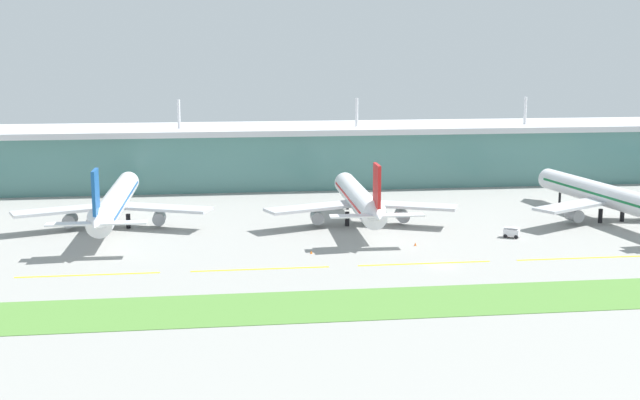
# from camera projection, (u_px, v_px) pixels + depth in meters

# --- Properties ---
(ground_plane) EXTENTS (600.00, 600.00, 0.00)m
(ground_plane) POSITION_uv_depth(u_px,v_px,m) (442.00, 266.00, 170.37)
(ground_plane) COLOR gray
(terminal_building) EXTENTS (288.00, 34.00, 28.20)m
(terminal_building) POSITION_uv_depth(u_px,v_px,m) (353.00, 153.00, 273.13)
(terminal_building) COLOR slate
(terminal_building) RESTS_ON ground
(airliner_near_middle) EXTENTS (48.80, 69.71, 18.90)m
(airliner_near_middle) POSITION_uv_depth(u_px,v_px,m) (115.00, 202.00, 206.06)
(airliner_near_middle) COLOR white
(airliner_near_middle) RESTS_ON ground
(airliner_center) EXTENTS (48.79, 59.78, 18.90)m
(airliner_center) POSITION_uv_depth(u_px,v_px,m) (359.00, 199.00, 209.36)
(airliner_center) COLOR white
(airliner_center) RESTS_ON ground
(airliner_far_middle) EXTENTS (48.37, 68.51, 18.90)m
(airliner_far_middle) POSITION_uv_depth(u_px,v_px,m) (609.00, 196.00, 213.59)
(airliner_far_middle) COLOR silver
(airliner_far_middle) RESTS_ON ground
(taxiway_stripe_west) EXTENTS (28.00, 0.70, 0.04)m
(taxiway_stripe_west) POSITION_uv_depth(u_px,v_px,m) (88.00, 275.00, 163.81)
(taxiway_stripe_west) COLOR yellow
(taxiway_stripe_west) RESTS_ON ground
(taxiway_stripe_mid_west) EXTENTS (28.00, 0.70, 0.04)m
(taxiway_stripe_mid_west) POSITION_uv_depth(u_px,v_px,m) (260.00, 269.00, 168.17)
(taxiway_stripe_mid_west) COLOR yellow
(taxiway_stripe_mid_west) RESTS_ON ground
(taxiway_stripe_centre) EXTENTS (28.00, 0.70, 0.04)m
(taxiway_stripe_centre) POSITION_uv_depth(u_px,v_px,m) (424.00, 264.00, 172.53)
(taxiway_stripe_centre) COLOR yellow
(taxiway_stripe_centre) RESTS_ON ground
(taxiway_stripe_mid_east) EXTENTS (28.00, 0.70, 0.04)m
(taxiway_stripe_mid_east) POSITION_uv_depth(u_px,v_px,m) (580.00, 258.00, 176.89)
(taxiway_stripe_mid_east) COLOR yellow
(taxiway_stripe_mid_east) RESTS_ON ground
(grass_verge) EXTENTS (300.00, 18.00, 0.10)m
(grass_verge) POSITION_uv_depth(u_px,v_px,m) (477.00, 299.00, 147.96)
(grass_verge) COLOR #518438
(grass_verge) RESTS_ON ground
(baggage_cart) EXTENTS (4.00, 3.50, 2.48)m
(baggage_cart) POSITION_uv_depth(u_px,v_px,m) (512.00, 232.00, 195.74)
(baggage_cart) COLOR silver
(baggage_cart) RESTS_ON ground
(safety_cone_left_wingtip) EXTENTS (0.56, 0.56, 0.70)m
(safety_cone_left_wingtip) POSITION_uv_depth(u_px,v_px,m) (415.00, 244.00, 188.12)
(safety_cone_left_wingtip) COLOR orange
(safety_cone_left_wingtip) RESTS_ON ground
(safety_cone_nose_front) EXTENTS (0.56, 0.56, 0.70)m
(safety_cone_nose_front) POSITION_uv_depth(u_px,v_px,m) (311.00, 252.00, 180.75)
(safety_cone_nose_front) COLOR orange
(safety_cone_nose_front) RESTS_ON ground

